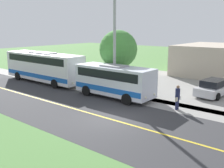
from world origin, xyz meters
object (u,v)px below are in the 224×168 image
object	(u,v)px
street_light_pole	(114,43)
tree_curbside	(118,49)
parked_car_near	(214,88)
shuttle_bus_front	(114,80)
transit_bus_rear	(43,66)
pedestrian_with_bags	(178,97)

from	to	relation	value
street_light_pole	tree_curbside	distance (m)	3.02
street_light_pole	parked_car_near	size ratio (longest dim) A/B	1.86
shuttle_bus_front	transit_bus_rear	world-z (taller)	transit_bus_rear
pedestrian_with_bags	street_light_pole	xyz separation A→B (m)	(-0.19, -6.14, 3.65)
transit_bus_rear	parked_car_near	world-z (taller)	transit_bus_rear
parked_car_near	pedestrian_with_bags	bearing A→B (deg)	-7.16
pedestrian_with_bags	street_light_pole	distance (m)	7.14
shuttle_bus_front	street_light_pole	distance (m)	3.15
tree_curbside	transit_bus_rear	bearing A→B (deg)	-70.01
transit_bus_rear	tree_curbside	world-z (taller)	tree_curbside
transit_bus_rear	tree_curbside	distance (m)	8.77
parked_car_near	tree_curbside	bearing A→B (deg)	-69.78
pedestrian_with_bags	shuttle_bus_front	bearing A→B (deg)	-87.71
transit_bus_rear	parked_car_near	bearing A→B (deg)	110.11
tree_curbside	pedestrian_with_bags	bearing A→B (deg)	70.43
shuttle_bus_front	pedestrian_with_bags	size ratio (longest dim) A/B	3.97
pedestrian_with_bags	parked_car_near	size ratio (longest dim) A/B	0.40
tree_curbside	parked_car_near	bearing A→B (deg)	110.22
parked_car_near	tree_curbside	size ratio (longest dim) A/B	0.80
parked_car_near	street_light_pole	bearing A→B (deg)	-50.86
transit_bus_rear	pedestrian_with_bags	distance (m)	15.64
transit_bus_rear	pedestrian_with_bags	xyz separation A→B (m)	(-0.21, 15.62, -0.81)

